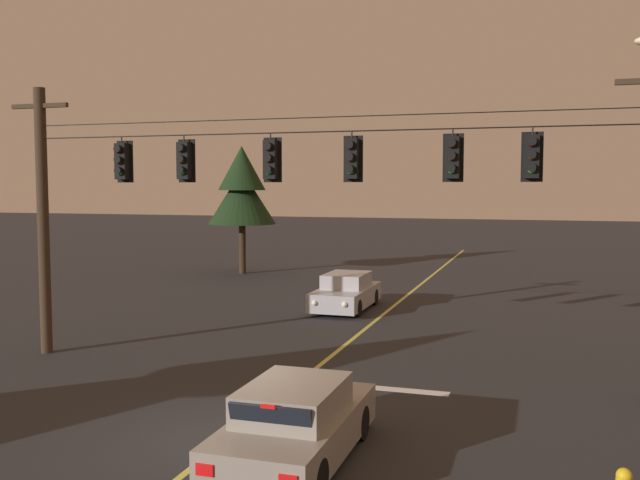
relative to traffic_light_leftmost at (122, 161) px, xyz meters
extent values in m
plane|color=#28282B|center=(5.24, -4.86, -5.39)|extent=(180.00, 180.00, 0.00)
cube|color=#D1C64C|center=(5.24, 6.02, -5.39)|extent=(0.14, 60.00, 0.01)
cube|color=silver|center=(7.14, -0.58, -5.39)|extent=(3.40, 0.36, 0.01)
cylinder|color=#38281C|center=(-2.59, 0.02, -1.67)|extent=(0.32, 0.32, 7.44)
cube|color=#38281C|center=(-2.59, 0.02, 1.55)|extent=(1.80, 0.12, 0.12)
cylinder|color=slate|center=(-2.59, 0.02, 1.20)|extent=(0.12, 0.12, 0.18)
cylinder|color=black|center=(5.24, 0.02, 0.65)|extent=(15.67, 0.03, 0.03)
cylinder|color=black|center=(5.24, 0.02, 1.00)|extent=(15.67, 0.02, 0.02)
cylinder|color=black|center=(0.00, 0.02, 0.56)|extent=(0.04, 0.04, 0.18)
cube|color=black|center=(0.00, 0.02, -0.01)|extent=(0.32, 0.26, 0.96)
cube|color=black|center=(0.00, 0.16, -0.01)|extent=(0.48, 0.03, 1.12)
sphere|color=#380A0A|center=(0.00, -0.14, 0.28)|extent=(0.17, 0.17, 0.17)
cylinder|color=black|center=(0.00, -0.18, 0.33)|extent=(0.20, 0.10, 0.20)
sphere|color=#3D280A|center=(0.00, -0.14, -0.01)|extent=(0.17, 0.17, 0.17)
cylinder|color=black|center=(0.00, -0.18, 0.04)|extent=(0.20, 0.10, 0.20)
sphere|color=#1ED83F|center=(0.00, -0.14, -0.29)|extent=(0.17, 0.17, 0.17)
cylinder|color=black|center=(0.00, -0.18, -0.25)|extent=(0.20, 0.10, 0.20)
cylinder|color=black|center=(1.86, 0.02, 0.56)|extent=(0.04, 0.04, 0.18)
cube|color=black|center=(1.86, 0.02, -0.01)|extent=(0.32, 0.26, 0.96)
cube|color=black|center=(1.86, 0.16, -0.01)|extent=(0.48, 0.03, 1.12)
sphere|color=#380A0A|center=(1.86, -0.14, 0.28)|extent=(0.17, 0.17, 0.17)
cylinder|color=black|center=(1.86, -0.18, 0.33)|extent=(0.20, 0.10, 0.20)
sphere|color=#3D280A|center=(1.86, -0.14, -0.01)|extent=(0.17, 0.17, 0.17)
cylinder|color=black|center=(1.86, -0.18, 0.04)|extent=(0.20, 0.10, 0.20)
sphere|color=#1ED83F|center=(1.86, -0.14, -0.29)|extent=(0.17, 0.17, 0.17)
cylinder|color=black|center=(1.86, -0.18, -0.25)|extent=(0.20, 0.10, 0.20)
cylinder|color=black|center=(4.27, 0.02, 0.56)|extent=(0.04, 0.04, 0.18)
cube|color=black|center=(4.27, 0.02, -0.01)|extent=(0.32, 0.26, 0.96)
cube|color=black|center=(4.27, 0.16, -0.01)|extent=(0.48, 0.03, 1.12)
sphere|color=#380A0A|center=(4.27, -0.14, 0.28)|extent=(0.17, 0.17, 0.17)
cylinder|color=black|center=(4.27, -0.18, 0.33)|extent=(0.20, 0.10, 0.20)
sphere|color=#3D280A|center=(4.27, -0.14, -0.01)|extent=(0.17, 0.17, 0.17)
cylinder|color=black|center=(4.27, -0.18, 0.04)|extent=(0.20, 0.10, 0.20)
sphere|color=#1ED83F|center=(4.27, -0.14, -0.29)|extent=(0.17, 0.17, 0.17)
cylinder|color=black|center=(4.27, -0.18, -0.25)|extent=(0.20, 0.10, 0.20)
cylinder|color=black|center=(6.36, 0.02, 0.56)|extent=(0.04, 0.04, 0.18)
cube|color=black|center=(6.36, 0.02, -0.01)|extent=(0.32, 0.26, 0.96)
cube|color=black|center=(6.36, 0.16, -0.01)|extent=(0.48, 0.03, 1.12)
sphere|color=#380A0A|center=(6.36, -0.14, 0.28)|extent=(0.17, 0.17, 0.17)
cylinder|color=black|center=(6.36, -0.18, 0.33)|extent=(0.20, 0.10, 0.20)
sphere|color=#3D280A|center=(6.36, -0.14, -0.01)|extent=(0.17, 0.17, 0.17)
cylinder|color=black|center=(6.36, -0.18, 0.04)|extent=(0.20, 0.10, 0.20)
sphere|color=#1ED83F|center=(6.36, -0.14, -0.29)|extent=(0.17, 0.17, 0.17)
cylinder|color=black|center=(6.36, -0.18, -0.25)|extent=(0.20, 0.10, 0.20)
cylinder|color=black|center=(8.76, 0.02, 0.56)|extent=(0.04, 0.04, 0.18)
cube|color=black|center=(8.76, 0.02, -0.01)|extent=(0.32, 0.26, 0.96)
cube|color=black|center=(8.76, 0.16, -0.01)|extent=(0.48, 0.03, 1.12)
sphere|color=#380A0A|center=(8.76, -0.14, 0.28)|extent=(0.17, 0.17, 0.17)
cylinder|color=black|center=(8.76, -0.18, 0.33)|extent=(0.20, 0.10, 0.20)
sphere|color=#3D280A|center=(8.76, -0.14, -0.01)|extent=(0.17, 0.17, 0.17)
cylinder|color=black|center=(8.76, -0.18, 0.04)|extent=(0.20, 0.10, 0.20)
sphere|color=#1ED83F|center=(8.76, -0.14, -0.29)|extent=(0.17, 0.17, 0.17)
cylinder|color=black|center=(8.76, -0.18, -0.25)|extent=(0.20, 0.10, 0.20)
cylinder|color=black|center=(10.51, 0.02, 0.56)|extent=(0.04, 0.04, 0.18)
cube|color=black|center=(10.51, 0.02, -0.01)|extent=(0.32, 0.26, 0.96)
cube|color=black|center=(10.51, 0.16, -0.01)|extent=(0.48, 0.03, 1.12)
sphere|color=#380A0A|center=(10.51, -0.14, 0.28)|extent=(0.17, 0.17, 0.17)
cylinder|color=black|center=(10.51, -0.18, 0.33)|extent=(0.20, 0.10, 0.20)
sphere|color=#3D280A|center=(10.51, -0.14, -0.01)|extent=(0.17, 0.17, 0.17)
cylinder|color=black|center=(10.51, -0.18, 0.04)|extent=(0.20, 0.10, 0.20)
sphere|color=#1ED83F|center=(10.51, -0.14, -0.29)|extent=(0.17, 0.17, 0.17)
cylinder|color=black|center=(10.51, -0.18, -0.25)|extent=(0.20, 0.10, 0.20)
cube|color=gray|center=(6.81, -5.29, -4.88)|extent=(1.80, 4.30, 0.68)
cube|color=gray|center=(6.81, -5.41, -4.27)|extent=(1.51, 2.15, 0.54)
cube|color=black|center=(6.81, -4.47, -4.27)|extent=(1.40, 0.21, 0.48)
cube|color=black|center=(6.81, -6.47, -4.27)|extent=(1.37, 0.18, 0.46)
cylinder|color=black|center=(6.02, -3.96, -5.07)|extent=(0.22, 0.64, 0.64)
cylinder|color=black|center=(7.60, -3.96, -5.07)|extent=(0.22, 0.64, 0.64)
cylinder|color=black|center=(6.02, -6.62, -5.07)|extent=(0.22, 0.64, 0.64)
cylinder|color=black|center=(7.60, -6.62, -5.07)|extent=(0.22, 0.64, 0.64)
cube|color=red|center=(6.16, -7.46, -4.78)|extent=(0.28, 0.03, 0.18)
cube|color=red|center=(6.81, -6.58, -4.04)|extent=(0.24, 0.04, 0.06)
cube|color=#A5A5AD|center=(3.64, 9.35, -4.88)|extent=(1.80, 4.30, 0.68)
cube|color=#A5A5AD|center=(3.64, 9.47, -4.27)|extent=(1.51, 2.15, 0.54)
cube|color=black|center=(3.64, 8.53, -4.27)|extent=(1.40, 0.21, 0.48)
cube|color=black|center=(3.64, 10.53, -4.27)|extent=(1.37, 0.18, 0.46)
cylinder|color=black|center=(4.43, 8.02, -5.07)|extent=(0.22, 0.64, 0.64)
cylinder|color=black|center=(2.85, 8.02, -5.07)|extent=(0.22, 0.64, 0.64)
cylinder|color=black|center=(4.43, 10.68, -5.07)|extent=(0.22, 0.64, 0.64)
cylinder|color=black|center=(2.85, 10.68, -5.07)|extent=(0.22, 0.64, 0.64)
sphere|color=white|center=(4.20, 7.18, -4.82)|extent=(0.20, 0.20, 0.20)
sphere|color=white|center=(3.08, 7.18, -4.82)|extent=(0.20, 0.20, 0.20)
cylinder|color=#332316|center=(-4.66, 18.39, -3.91)|extent=(0.36, 0.36, 2.95)
cone|color=black|center=(-4.66, 18.39, -1.25)|extent=(3.64, 3.64, 2.91)
cone|color=black|center=(-4.66, 18.39, 0.29)|extent=(2.55, 2.55, 2.36)
sphere|color=gold|center=(11.93, -6.15, -4.66)|extent=(0.22, 0.22, 0.22)
camera|label=1|loc=(10.78, -16.46, -0.65)|focal=39.63mm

